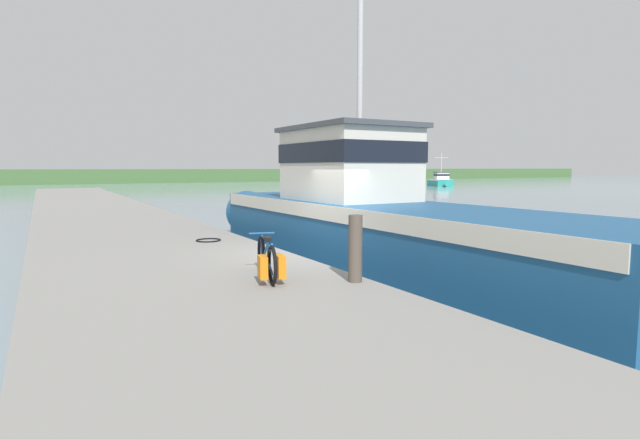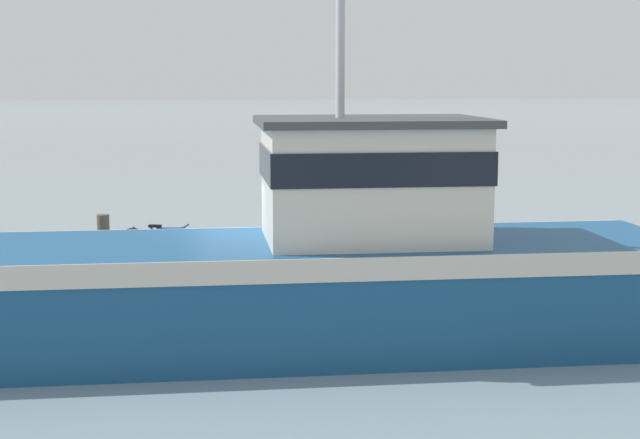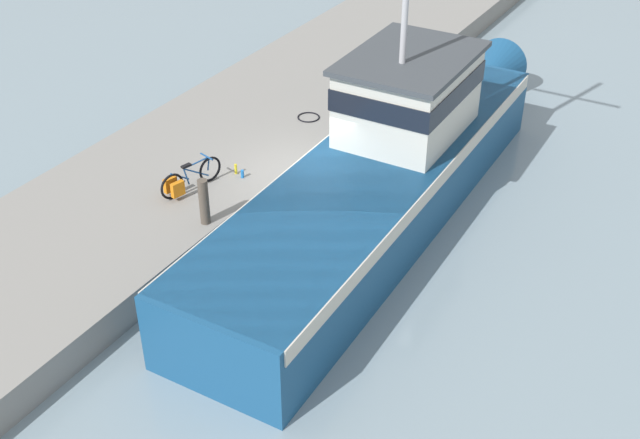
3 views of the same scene
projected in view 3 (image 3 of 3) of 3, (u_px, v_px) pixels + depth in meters
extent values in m
plane|color=gray|center=(310.00, 201.00, 19.60)|extent=(320.00, 320.00, 0.00)
cube|color=gray|center=(208.00, 157.00, 20.72)|extent=(4.97, 80.00, 0.73)
cube|color=navy|center=(375.00, 193.00, 18.30)|extent=(3.18, 12.85, 1.71)
cone|color=navy|center=(488.00, 77.00, 23.77)|extent=(1.66, 2.33, 1.62)
cube|color=beige|center=(376.00, 167.00, 17.92)|extent=(3.24, 12.59, 0.34)
cube|color=beige|center=(408.00, 97.00, 18.49)|extent=(2.43, 3.28, 1.78)
cube|color=black|center=(409.00, 84.00, 18.32)|extent=(2.47, 3.34, 0.50)
cube|color=#3D4247|center=(411.00, 58.00, 17.97)|extent=(2.62, 3.54, 0.12)
torus|color=black|center=(172.00, 186.00, 18.17)|extent=(0.21, 0.62, 0.63)
torus|color=black|center=(210.00, 169.00, 18.82)|extent=(0.21, 0.62, 0.63)
cylinder|color=navy|center=(179.00, 186.00, 18.32)|extent=(0.12, 0.37, 0.17)
cylinder|color=navy|center=(186.00, 176.00, 18.36)|extent=(0.07, 0.15, 0.48)
cylinder|color=navy|center=(180.00, 176.00, 18.22)|extent=(0.15, 0.48, 0.36)
cylinder|color=navy|center=(196.00, 172.00, 18.54)|extent=(0.20, 0.68, 0.49)
cylinder|color=navy|center=(197.00, 162.00, 18.44)|extent=(0.17, 0.56, 0.05)
cylinder|color=navy|center=(208.00, 164.00, 18.72)|extent=(0.06, 0.11, 0.32)
cylinder|color=navy|center=(207.00, 157.00, 18.58)|extent=(0.44, 0.14, 0.04)
cube|color=black|center=(186.00, 166.00, 18.23)|extent=(0.15, 0.26, 0.05)
cube|color=orange|center=(170.00, 185.00, 18.30)|extent=(0.19, 0.34, 0.35)
cube|color=orange|center=(178.00, 189.00, 18.14)|extent=(0.19, 0.34, 0.35)
cylinder|color=#51473D|center=(204.00, 202.00, 17.21)|extent=(0.22, 0.22, 1.07)
torus|color=black|center=(309.00, 117.00, 21.77)|extent=(0.61, 0.61, 0.04)
cylinder|color=yellow|center=(236.00, 169.00, 19.20)|extent=(0.07, 0.07, 0.25)
cylinder|color=blue|center=(242.00, 174.00, 19.07)|extent=(0.08, 0.08, 0.20)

